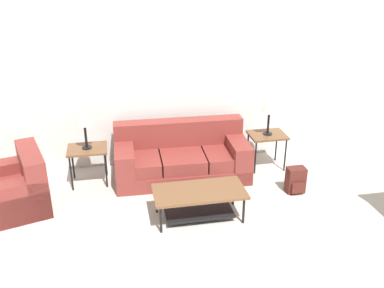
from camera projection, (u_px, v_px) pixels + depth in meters
The scene contains 9 objects.
wall_back at pixel (185, 83), 6.72m from camera, with size 8.93×0.06×2.60m.
couch at pixel (181, 158), 6.54m from camera, with size 2.02×0.95×0.82m.
armchair at pixel (12, 190), 5.67m from camera, with size 1.15×1.17×0.80m.
coffee_table at pixel (199, 197), 5.47m from camera, with size 1.17×0.58×0.40m.
side_table_left at pixel (87, 152), 6.25m from camera, with size 0.57×0.46×0.57m.
side_table_right at pixel (267, 138), 6.74m from camera, with size 0.57×0.46×0.57m.
table_lamp_left at pixel (84, 119), 6.04m from camera, with size 0.24×0.24×0.59m.
table_lamp_right at pixel (270, 107), 6.53m from camera, with size 0.24×0.24×0.59m.
backpack at pixel (296, 180), 6.13m from camera, with size 0.26×0.25×0.38m.
Camera 1 is at (-1.14, -2.63, 3.12)m, focal length 40.00 mm.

